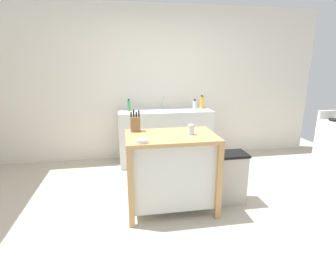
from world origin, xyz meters
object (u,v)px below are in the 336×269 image
at_px(knife_block, 135,124).
at_px(trash_bin, 230,177).
at_px(drinking_cup, 191,130).
at_px(bottle_spray_cleaner, 195,105).
at_px(bottle_dish_soap, 129,105).
at_px(sink_faucet, 164,102).
at_px(kitchen_island, 171,168).
at_px(bowl_ceramic_wide, 141,141).
at_px(bottle_hand_soap, 202,102).

xyz_separation_m(knife_block, trash_bin, (1.11, -0.19, -0.67)).
xyz_separation_m(knife_block, drinking_cup, (0.60, -0.25, -0.04)).
relative_size(bottle_spray_cleaner, bottle_dish_soap, 0.93).
bearing_deg(drinking_cup, sink_faucet, 91.45).
bearing_deg(trash_bin, kitchen_island, -177.68).
relative_size(knife_block, bowl_ceramic_wide, 2.09).
distance_m(trash_bin, bottle_spray_cleaner, 1.56).
bearing_deg(drinking_cup, bottle_spray_cleaner, 73.19).
relative_size(trash_bin, sink_faucet, 2.86).
xyz_separation_m(kitchen_island, bowl_ceramic_wide, (-0.34, -0.24, 0.41)).
bearing_deg(sink_faucet, bottle_spray_cleaner, -24.99).
bearing_deg(sink_faucet, bowl_ceramic_wide, -105.23).
bearing_deg(sink_faucet, kitchen_island, -96.04).
xyz_separation_m(bowl_ceramic_wide, drinking_cup, (0.56, 0.22, 0.04)).
xyz_separation_m(trash_bin, bottle_hand_soap, (0.08, 1.53, 0.69)).
height_order(bowl_ceramic_wide, bottle_dish_soap, bottle_dish_soap).
height_order(bowl_ceramic_wide, drinking_cup, drinking_cup).
bearing_deg(bottle_hand_soap, bowl_ceramic_wide, -122.83).
bearing_deg(kitchen_island, sink_faucet, 83.96).
height_order(kitchen_island, drinking_cup, drinking_cup).
height_order(trash_bin, bottle_spray_cleaner, bottle_spray_cleaner).
relative_size(bottle_spray_cleaner, bottle_hand_soap, 0.79).
bearing_deg(bottle_hand_soap, bottle_dish_soap, -179.41).
bearing_deg(sink_faucet, bottle_hand_soap, -9.45).
xyz_separation_m(bowl_ceramic_wide, sink_faucet, (0.52, 1.90, 0.10)).
distance_m(kitchen_island, bottle_spray_cleaner, 1.66).
bearing_deg(bottle_hand_soap, kitchen_island, -117.69).
height_order(kitchen_island, sink_faucet, sink_faucet).
distance_m(kitchen_island, drinking_cup, 0.50).
xyz_separation_m(kitchen_island, bottle_dish_soap, (-0.42, 1.54, 0.49)).
bearing_deg(bottle_hand_soap, knife_block, -131.88).
bearing_deg(drinking_cup, bottle_dish_soap, 112.07).
height_order(knife_block, drinking_cup, knife_block).
distance_m(sink_faucet, bottle_hand_soap, 0.65).
bearing_deg(kitchen_island, bottle_spray_cleaner, 65.36).
distance_m(bowl_ceramic_wide, trash_bin, 1.26).
height_order(drinking_cup, bottle_hand_soap, bottle_hand_soap).
xyz_separation_m(kitchen_island, sink_faucet, (0.18, 1.66, 0.51)).
distance_m(bowl_ceramic_wide, sink_faucet, 1.97).
height_order(bowl_ceramic_wide, trash_bin, bowl_ceramic_wide).
relative_size(trash_bin, bottle_dish_soap, 3.23).
distance_m(drinking_cup, bottle_hand_soap, 1.69).
bearing_deg(sink_faucet, knife_block, -111.04).
height_order(bowl_ceramic_wide, sink_faucet, sink_faucet).
relative_size(drinking_cup, trash_bin, 0.18).
xyz_separation_m(sink_faucet, bottle_hand_soap, (0.64, -0.11, -0.00)).
bearing_deg(drinking_cup, bowl_ceramic_wide, -158.63).
relative_size(drinking_cup, bottle_hand_soap, 0.49).
relative_size(knife_block, bottle_hand_soap, 1.11).
bearing_deg(trash_bin, sink_faucet, 108.96).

